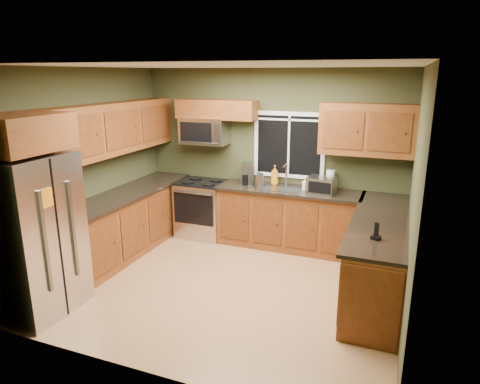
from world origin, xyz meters
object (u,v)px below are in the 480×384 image
Objects in this scene: refrigerator at (34,236)px; cordless_phone at (376,234)px; toaster_oven at (321,185)px; paper_towel_roll at (330,180)px; kettle at (259,180)px; microwave at (204,131)px; coffee_maker at (247,174)px; range at (203,208)px; soap_bottle_b at (305,184)px; soap_bottle_a at (275,175)px.

refrigerator is 9.67× the size of cordless_phone.
paper_towel_roll reaches higher than toaster_oven.
paper_towel_roll is at bearing 71.76° from toaster_oven.
refrigerator is 3.19m from kettle.
microwave is at bearing 174.12° from toaster_oven.
microwave reaches higher than toaster_oven.
coffee_maker reaches higher than toaster_oven.
refrigerator is 2.37× the size of microwave.
soap_bottle_b is at bearing 1.03° from range.
paper_towel_roll is at bearing -0.21° from soap_bottle_a.
microwave is (-0.00, 0.14, 1.26)m from range.
soap_bottle_a reaches higher than range.
range is at bearing 178.10° from toaster_oven.
range is at bearing -174.74° from paper_towel_roll.
soap_bottle_b is at bearing 8.13° from kettle.
toaster_oven is 1.21m from coffee_maker.
paper_towel_roll is (2.03, 0.19, 0.62)m from range.
toaster_oven is at bearing -20.38° from soap_bottle_b.
refrigerator is 3.20m from coffee_maker.
kettle reaches higher than range.
kettle is at bearing -123.29° from soap_bottle_a.
toaster_oven is 0.27m from soap_bottle_b.
soap_bottle_b is at bearing -16.97° from soap_bottle_a.
refrigerator reaches higher than paper_towel_roll.
coffee_maker is 0.44m from soap_bottle_a.
kettle is at bearing -166.10° from paper_towel_roll.
cordless_phone is at bearing -66.38° from paper_towel_roll.
coffee_maker is 1.29m from paper_towel_roll.
toaster_oven reaches higher than range.
soap_bottle_b is (-0.26, 0.10, -0.03)m from toaster_oven.
coffee_maker is (-1.20, 0.14, 0.03)m from toaster_oven.
coffee_maker reaches higher than soap_bottle_b.
range is at bearing -178.97° from soap_bottle_b.
coffee_maker is at bearing -4.33° from microwave.
kettle is at bearing -171.87° from soap_bottle_b.
toaster_oven is at bearing 0.24° from kettle.
kettle is at bearing -30.52° from coffee_maker.
paper_towel_roll is at bearing 5.26° from range.
microwave is 1.33m from soap_bottle_a.
refrigerator is 9.45× the size of soap_bottle_b.
range is at bearing -170.77° from soap_bottle_a.
soap_bottle_b is (-0.34, -0.16, -0.05)m from paper_towel_roll.
paper_towel_roll is (0.08, 0.25, 0.03)m from toaster_oven.
microwave is 2.07m from toaster_oven.
cordless_phone is at bearing -60.69° from toaster_oven.
soap_bottle_a is (-0.86, 0.00, 0.00)m from paper_towel_roll.
range is at bearing -89.98° from microwave.
coffee_maker is at bearing 63.22° from refrigerator.
soap_bottle_b is at bearing -2.97° from coffee_maker.
microwave is at bearing 90.02° from range.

